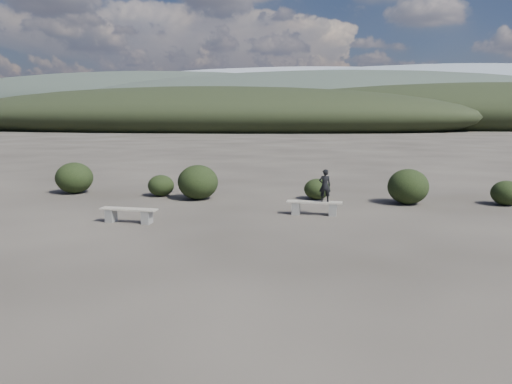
# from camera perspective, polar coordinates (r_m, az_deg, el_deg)

# --- Properties ---
(ground) EXTENTS (1200.00, 1200.00, 0.00)m
(ground) POSITION_cam_1_polar(r_m,az_deg,el_deg) (9.99, -3.01, -9.32)
(ground) COLOR #2F2A24
(ground) RESTS_ON ground
(bench_left) EXTENTS (1.72, 0.47, 0.42)m
(bench_left) POSITION_cam_1_polar(r_m,az_deg,el_deg) (14.94, -14.34, -2.45)
(bench_left) COLOR slate
(bench_left) RESTS_ON ground
(bench_right) EXTENTS (1.73, 0.42, 0.43)m
(bench_right) POSITION_cam_1_polar(r_m,az_deg,el_deg) (15.70, 6.67, -1.68)
(bench_right) COLOR slate
(bench_right) RESTS_ON ground
(seated_person) EXTENTS (0.41, 0.31, 1.02)m
(seated_person) POSITION_cam_1_polar(r_m,az_deg,el_deg) (15.58, 7.88, 0.74)
(seated_person) COLOR black
(seated_person) RESTS_ON bench_right
(shrub_a) EXTENTS (1.00, 1.00, 0.82)m
(shrub_a) POSITION_cam_1_polar(r_m,az_deg,el_deg) (19.55, -10.81, 0.73)
(shrub_a) COLOR black
(shrub_a) RESTS_ON ground
(shrub_b) EXTENTS (1.49, 1.49, 1.28)m
(shrub_b) POSITION_cam_1_polar(r_m,az_deg,el_deg) (18.57, -6.65, 1.12)
(shrub_b) COLOR black
(shrub_b) RESTS_ON ground
(shrub_c) EXTENTS (0.96, 0.96, 0.77)m
(shrub_c) POSITION_cam_1_polar(r_m,az_deg,el_deg) (18.61, 6.99, 0.34)
(shrub_c) COLOR black
(shrub_c) RESTS_ON ground
(shrub_d) EXTENTS (1.42, 1.42, 1.24)m
(shrub_d) POSITION_cam_1_polar(r_m,az_deg,el_deg) (18.26, 16.99, 0.60)
(shrub_d) COLOR black
(shrub_d) RESTS_ON ground
(shrub_e) EXTENTS (1.03, 1.03, 0.85)m
(shrub_e) POSITION_cam_1_polar(r_m,az_deg,el_deg) (19.32, 26.69, -0.10)
(shrub_e) COLOR black
(shrub_e) RESTS_ON ground
(shrub_f) EXTENTS (1.46, 1.46, 1.23)m
(shrub_f) POSITION_cam_1_polar(r_m,az_deg,el_deg) (21.19, -20.05, 1.53)
(shrub_f) COLOR black
(shrub_f) RESTS_ON ground
(mountain_ridges) EXTENTS (500.00, 400.00, 56.00)m
(mountain_ridges) POSITION_cam_1_polar(r_m,az_deg,el_deg) (348.57, 7.14, 10.02)
(mountain_ridges) COLOR black
(mountain_ridges) RESTS_ON ground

